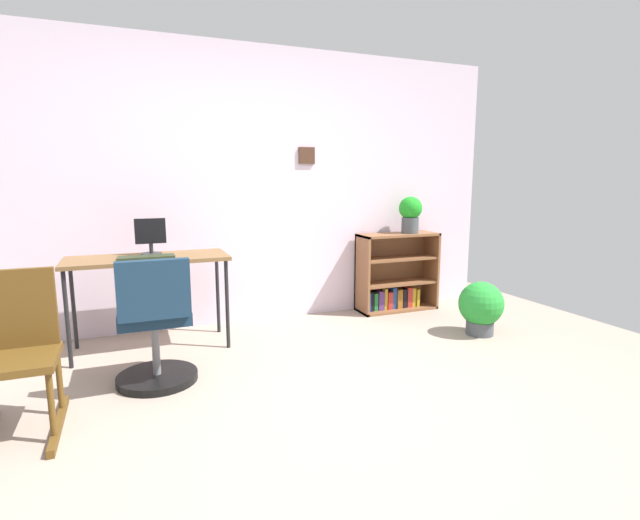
% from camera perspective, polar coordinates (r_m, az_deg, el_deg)
% --- Properties ---
extents(ground_plane, '(6.24, 6.24, 0.00)m').
position_cam_1_polar(ground_plane, '(2.73, 1.09, -19.36)').
color(ground_plane, gray).
extents(wall_back, '(5.20, 0.12, 2.50)m').
position_cam_1_polar(wall_back, '(4.45, -9.87, 8.56)').
color(wall_back, silver).
rests_on(wall_back, ground_plane).
extents(desk, '(1.20, 0.50, 0.74)m').
position_cam_1_polar(desk, '(3.91, -19.89, -0.49)').
color(desk, brown).
rests_on(desk, ground_plane).
extents(monitor, '(0.23, 0.16, 0.29)m').
position_cam_1_polar(monitor, '(3.97, -19.62, 2.66)').
color(monitor, '#262628').
rests_on(monitor, desk).
extents(keyboard, '(0.41, 0.14, 0.02)m').
position_cam_1_polar(keyboard, '(3.82, -20.06, 0.33)').
color(keyboard, '#28321E').
rests_on(keyboard, desk).
extents(office_chair, '(0.52, 0.55, 0.86)m').
position_cam_1_polar(office_chair, '(3.25, -19.13, -8.05)').
color(office_chair, black).
rests_on(office_chair, ground_plane).
extents(rocking_chair, '(0.42, 0.64, 0.85)m').
position_cam_1_polar(rocking_chair, '(3.00, -32.71, -9.12)').
color(rocking_chair, '#573A15').
rests_on(rocking_chair, ground_plane).
extents(bookshelf_low, '(0.82, 0.30, 0.79)m').
position_cam_1_polar(bookshelf_low, '(4.94, 8.89, -1.91)').
color(bookshelf_low, brown).
rests_on(bookshelf_low, ground_plane).
extents(potted_plant_on_shelf, '(0.23, 0.23, 0.37)m').
position_cam_1_polar(potted_plant_on_shelf, '(4.88, 10.77, 5.57)').
color(potted_plant_on_shelf, '#474C51').
rests_on(potted_plant_on_shelf, bookshelf_low).
extents(potted_plant_floor, '(0.38, 0.38, 0.46)m').
position_cam_1_polar(potted_plant_floor, '(4.32, 18.70, -5.26)').
color(potted_plant_floor, '#474C51').
rests_on(potted_plant_floor, ground_plane).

